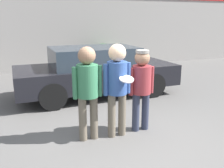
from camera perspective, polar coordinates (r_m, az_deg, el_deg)
The scene contains 7 objects.
ground_plane at distance 5.05m, azimuth 2.47°, elevation -11.85°, with size 56.00×56.00×0.00m, color #5B5956.
storefront_building at distance 11.58m, azimuth -12.83°, elevation 12.01°, with size 24.00×0.22×3.53m.
person_left at distance 4.58m, azimuth -5.62°, elevation -0.18°, with size 0.56×0.39×1.78m.
person_middle_with_frisbee at distance 4.70m, azimuth 1.19°, elevation 0.53°, with size 0.55×0.59×1.81m.
person_right at distance 5.02m, azimuth 6.74°, elevation 0.24°, with size 0.55×0.38×1.67m.
parked_car_near at distance 7.49m, azimuth -3.64°, elevation 3.04°, with size 4.72×1.89×1.46m.
shrub at distance 11.43m, azimuth -1.99°, elevation 6.28°, with size 1.19×1.19×1.19m.
Camera 1 is at (-1.88, -4.11, 2.25)m, focal length 40.00 mm.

